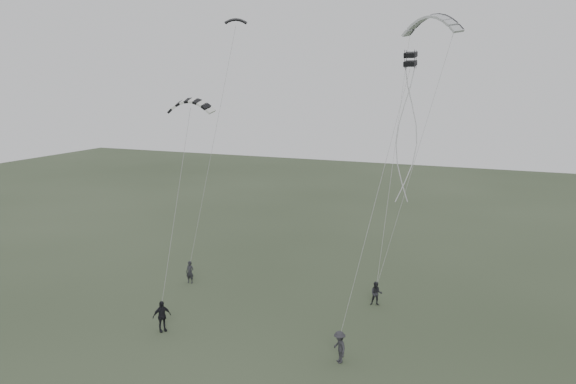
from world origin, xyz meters
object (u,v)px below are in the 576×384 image
at_px(flyer_right, 376,294).
at_px(flyer_center, 162,316).
at_px(flyer_left, 190,272).
at_px(kite_striped, 190,100).
at_px(kite_pale_large, 432,16).
at_px(flyer_far, 339,347).
at_px(kite_dark_small, 236,20).
at_px(kite_box, 410,59).

bearing_deg(flyer_right, flyer_center, -155.80).
bearing_deg(flyer_left, kite_striped, -53.10).
xyz_separation_m(flyer_left, kite_pale_large, (15.05, 6.67, 17.53)).
relative_size(flyer_far, kite_pale_large, 0.39).
distance_m(flyer_right, flyer_far, 8.07).
xyz_separation_m(flyer_center, kite_dark_small, (-1.90, 13.41, 17.70)).
distance_m(flyer_left, kite_dark_small, 18.83).
xyz_separation_m(kite_pale_large, kite_striped, (-12.97, -9.17, -5.37)).
distance_m(kite_dark_small, kite_pale_large, 14.20).
height_order(kite_dark_small, kite_striped, kite_dark_small).
relative_size(flyer_center, kite_dark_small, 1.12).
height_order(flyer_center, kite_striped, kite_striped).
relative_size(flyer_right, flyer_far, 0.93).
height_order(flyer_far, kite_pale_large, kite_pale_large).
height_order(kite_dark_small, kite_pale_large, kite_pale_large).
bearing_deg(kite_box, kite_striped, -174.55).
height_order(flyer_left, kite_dark_small, kite_dark_small).
xyz_separation_m(flyer_far, kite_dark_small, (-12.41, 13.03, 17.78)).
bearing_deg(flyer_center, flyer_right, -15.74).
bearing_deg(flyer_far, kite_striped, -152.79).
bearing_deg(kite_striped, flyer_center, -90.07).
xyz_separation_m(flyer_center, kite_pale_large, (12.28, 14.05, 17.42)).
bearing_deg(kite_box, kite_dark_small, 155.07).
height_order(flyer_left, kite_box, kite_box).
bearing_deg(flyer_right, kite_dark_small, 143.37).
height_order(flyer_center, kite_pale_large, kite_pale_large).
xyz_separation_m(kite_dark_small, kite_pale_large, (14.19, 0.64, -0.28)).
bearing_deg(flyer_left, kite_pale_large, 21.10).
bearing_deg(kite_box, flyer_far, -110.30).
distance_m(flyer_center, kite_box, 19.74).
height_order(flyer_center, flyer_far, flyer_center).
xyz_separation_m(kite_pale_large, kite_box, (0.39, -9.16, -3.09)).
height_order(flyer_left, kite_pale_large, kite_pale_large).
distance_m(flyer_left, kite_striped, 12.59).
xyz_separation_m(flyer_center, kite_box, (12.67, 4.89, 14.33)).
distance_m(flyer_center, kite_striped, 13.02).
bearing_deg(flyer_center, flyer_left, 55.86).
xyz_separation_m(flyer_far, kite_striped, (-11.19, 4.49, 12.12)).
distance_m(flyer_left, flyer_right, 13.27).
distance_m(flyer_far, kite_striped, 17.10).
distance_m(flyer_far, kite_pale_large, 22.27).
bearing_deg(kite_pale_large, kite_striped, -118.04).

